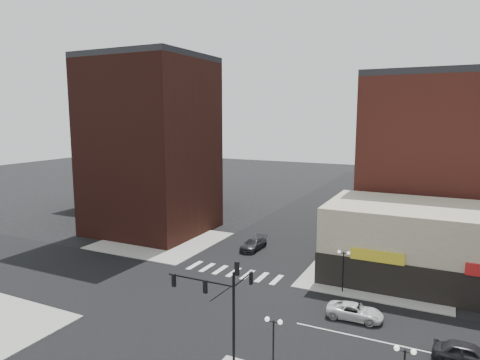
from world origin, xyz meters
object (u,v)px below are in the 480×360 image
at_px(traffic_signal, 224,297).
at_px(dark_sedan_east, 469,355).
at_px(white_suv, 355,311).
at_px(street_lamp_se_a, 273,333).
at_px(street_lamp_ne, 343,260).
at_px(dark_sedan_north, 254,244).

distance_m(traffic_signal, dark_sedan_east, 17.57).
bearing_deg(traffic_signal, white_suv, 57.27).
height_order(street_lamp_se_a, street_lamp_ne, same).
xyz_separation_m(street_lamp_ne, white_suv, (2.18, -5.02, -2.63)).
bearing_deg(white_suv, street_lamp_ne, 21.34).
distance_m(street_lamp_ne, dark_sedan_north, 16.19).
bearing_deg(white_suv, street_lamp_se_a, 161.67).
distance_m(white_suv, dark_sedan_east, 9.23).
height_order(dark_sedan_east, dark_sedan_north, dark_sedan_east).
height_order(traffic_signal, dark_sedan_north, traffic_signal).
xyz_separation_m(white_suv, dark_sedan_east, (8.51, -3.57, 0.14)).
bearing_deg(dark_sedan_north, white_suv, -39.00).
distance_m(white_suv, dark_sedan_north, 20.75).
bearing_deg(dark_sedan_east, street_lamp_se_a, 124.80).
bearing_deg(street_lamp_ne, white_suv, -66.50).
bearing_deg(street_lamp_se_a, white_suv, 73.83).
bearing_deg(white_suv, traffic_signal, 145.11).
relative_size(traffic_signal, dark_sedan_east, 1.65).
bearing_deg(street_lamp_se_a, traffic_signal, 177.43).
relative_size(white_suv, dark_sedan_east, 1.01).
xyz_separation_m(traffic_signal, dark_sedan_east, (15.45, 7.24, -4.16)).
relative_size(traffic_signal, street_lamp_se_a, 1.87).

